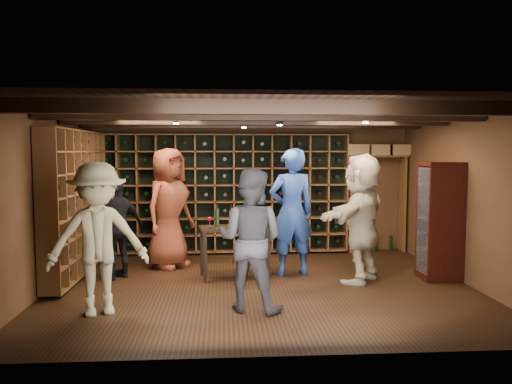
{
  "coord_description": "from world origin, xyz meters",
  "views": [
    {
      "loc": [
        -0.56,
        -7.06,
        1.94
      ],
      "look_at": [
        -0.07,
        0.2,
        1.35
      ],
      "focal_mm": 35.0,
      "sensor_mm": 36.0,
      "label": 1
    }
  ],
  "objects": [
    {
      "name": "room_shell",
      "position": [
        0.0,
        0.05,
        2.42
      ],
      "size": [
        6.0,
        6.0,
        6.0
      ],
      "color": "#4D301A",
      "rests_on": "ground"
    },
    {
      "name": "guest_beige",
      "position": [
        1.5,
        0.16,
        0.95
      ],
      "size": [
        1.53,
        1.74,
        1.91
      ],
      "primitive_type": "imported",
      "rotation": [
        0.0,
        0.0,
        4.05
      ],
      "color": "tan",
      "rests_on": "ground"
    },
    {
      "name": "man_grey_suit",
      "position": [
        -0.22,
        -1.08,
        0.87
      ],
      "size": [
        1.03,
        0.93,
        1.74
      ],
      "primitive_type": "imported",
      "rotation": [
        0.0,
        0.0,
        2.74
      ],
      "color": "black",
      "rests_on": "ground"
    },
    {
      "name": "ground",
      "position": [
        0.0,
        0.0,
        0.0
      ],
      "size": [
        6.0,
        6.0,
        0.0
      ],
      "primitive_type": "plane",
      "color": "black",
      "rests_on": "ground"
    },
    {
      "name": "guest_khaki",
      "position": [
        -2.03,
        -1.12,
        0.91
      ],
      "size": [
        1.32,
        1.0,
        1.81
      ],
      "primitive_type": "imported",
      "rotation": [
        0.0,
        0.0,
        0.31
      ],
      "color": "gray",
      "rests_on": "ground"
    },
    {
      "name": "crate_shelf",
      "position": [
        2.41,
        2.32,
        1.57
      ],
      "size": [
        1.2,
        0.32,
        2.07
      ],
      "color": "brown",
      "rests_on": "ground"
    },
    {
      "name": "guest_red_floral",
      "position": [
        -1.45,
        1.26,
        1.0
      ],
      "size": [
        1.09,
        1.16,
        2.0
      ],
      "primitive_type": "imported",
      "rotation": [
        0.0,
        0.0,
        0.93
      ],
      "color": "maroon",
      "rests_on": "ground"
    },
    {
      "name": "display_cabinet",
      "position": [
        2.71,
        0.2,
        0.86
      ],
      "size": [
        0.55,
        0.5,
        1.75
      ],
      "color": "black",
      "rests_on": "ground"
    },
    {
      "name": "wine_rack_left",
      "position": [
        -2.83,
        0.82,
        1.15
      ],
      "size": [
        0.3,
        2.65,
        2.2
      ],
      "color": "brown",
      "rests_on": "ground"
    },
    {
      "name": "guest_woman_black",
      "position": [
        -2.16,
        0.58,
        0.78
      ],
      "size": [
        0.9,
        0.92,
        1.55
      ],
      "primitive_type": "imported",
      "rotation": [
        0.0,
        0.0,
        3.96
      ],
      "color": "black",
      "rests_on": "ground"
    },
    {
      "name": "man_blue_shirt",
      "position": [
        0.52,
        0.64,
        0.99
      ],
      "size": [
        0.81,
        0.61,
        1.99
      ],
      "primitive_type": "imported",
      "rotation": [
        0.0,
        0.0,
        3.34
      ],
      "color": "navy",
      "rests_on": "ground"
    },
    {
      "name": "tasting_table",
      "position": [
        -0.38,
        0.51,
        0.71
      ],
      "size": [
        1.11,
        0.67,
        1.07
      ],
      "rotation": [
        0.0,
        0.0,
        0.14
      ],
      "color": "black",
      "rests_on": "ground"
    },
    {
      "name": "wine_rack_back",
      "position": [
        -0.52,
        2.33,
        1.15
      ],
      "size": [
        4.65,
        0.3,
        2.2
      ],
      "color": "brown",
      "rests_on": "ground"
    }
  ]
}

